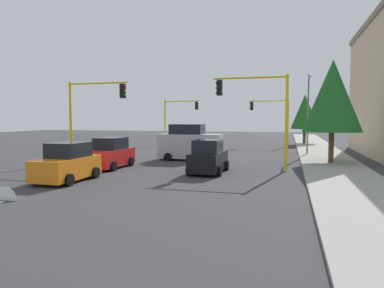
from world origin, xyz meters
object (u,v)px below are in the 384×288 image
Objects in this scene: tree_roadside_near at (333,96)px; car_black at (208,158)px; delivery_van_silver at (190,144)px; traffic_signal_far_right at (179,113)px; car_red at (110,154)px; traffic_signal_near_right at (92,106)px; traffic_signal_far_left at (272,113)px; car_orange at (67,164)px; tree_roadside_far at (305,112)px; traffic_signal_near_left at (257,103)px; street_lamp_curbside at (308,105)px.

car_black is (5.92, -7.41, -3.86)m from tree_roadside_near.
car_black is at bearing 25.41° from delivery_van_silver.
traffic_signal_far_right is 1.38× the size of car_red.
traffic_signal_near_right is at bearing -56.27° from delivery_van_silver.
traffic_signal_far_left is 28.19m from car_orange.
tree_roadside_near reaches higher than delivery_van_silver.
traffic_signal_far_right is 15.69m from tree_roadside_far.
car_orange is (26.58, 2.41, -3.03)m from traffic_signal_far_right.
traffic_signal_near_left is 11.45m from traffic_signal_near_right.
traffic_signal_near_right is (0.00, -11.45, -0.04)m from traffic_signal_near_left.
street_lamp_curbside reaches higher than car_black.
tree_roadside_near is at bearing 128.61° from car_black.
tree_roadside_far is at bearing -177.14° from tree_roadside_near.
traffic_signal_far_right is 23.80m from car_black.
street_lamp_curbside is 20.72m from car_orange.
traffic_signal_near_right is 17.75m from street_lamp_curbside.
traffic_signal_far_left is 1.40× the size of car_black.
car_red is (11.19, -12.75, -3.45)m from street_lamp_curbside.
car_red is (25.58, -13.05, -3.18)m from tree_roadside_far.
traffic_signal_far_left is 16.74m from tree_roadside_near.
car_red is at bearing 53.93° from traffic_signal_near_right.
tree_roadside_near is (-4.00, 4.77, 0.61)m from traffic_signal_near_left.
traffic_signal_near_left is at bearing 99.67° from car_red.
traffic_signal_near_left reaches higher than traffic_signal_far_right.
tree_roadside_far reaches higher than traffic_signal_near_right.
tree_roadside_far is 1.61× the size of car_black.
traffic_signal_far_left is at bearing -43.85° from tree_roadside_far.
traffic_signal_near_right is at bearing -57.21° from street_lamp_curbside.
traffic_signal_far_right is 1.02× the size of traffic_signal_far_left.
car_orange is at bearing -52.46° from tree_roadside_near.
tree_roadside_near is at bearing 129.97° from traffic_signal_near_left.
traffic_signal_near_left is 20.00m from traffic_signal_far_left.
car_black is (11.53, -6.11, -3.45)m from street_lamp_curbside.
traffic_signal_far_left reaches higher than car_black.
tree_roadside_near is at bearing 103.85° from traffic_signal_near_right.
traffic_signal_far_left is (-20.00, -0.07, -0.29)m from traffic_signal_near_left.
traffic_signal_far_right reaches higher than car_red.
traffic_signal_near_right is at bearing -29.63° from traffic_signal_far_left.
tree_roadside_far is (-20.00, -1.00, -0.68)m from tree_roadside_near.
car_red is 6.64m from car_black.
traffic_signal_near_left reaches higher than car_red.
car_black is at bearing 87.05° from car_red.
traffic_signal_far_left is 1.36× the size of car_red.
traffic_signal_far_right is at bearing -159.61° from delivery_van_silver.
traffic_signal_far_right is at bearing -124.93° from street_lamp_curbside.
delivery_van_silver is at bearing -24.77° from tree_roadside_far.
street_lamp_curbside is 5.77m from tree_roadside_near.
car_orange is (30.58, -12.77, -3.18)m from tree_roadside_far.
tree_roadside_near is at bearing 13.05° from street_lamp_curbside.
traffic_signal_near_right is 1.45× the size of car_red.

